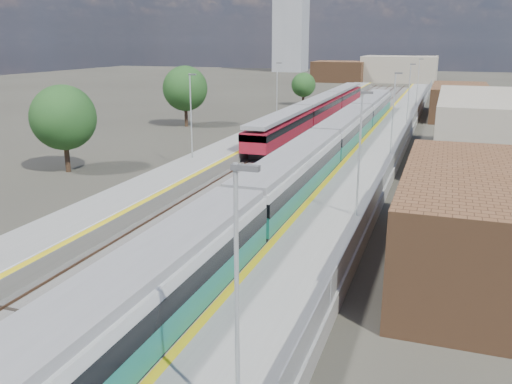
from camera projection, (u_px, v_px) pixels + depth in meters
The scene contains 11 objects.
ground at pixel (337, 145), 60.78m from camera, with size 320.00×320.00×0.00m, color #47443A.
ballast_bed at pixel (322, 139), 63.76m from camera, with size 10.50×155.00×0.06m, color #565451.
tracks at pixel (330, 137), 65.07m from camera, with size 8.96×160.00×0.17m.
platform_right at pixel (388, 139), 61.22m from camera, with size 4.70×155.00×8.52m.
platform_left at pixel (267, 132), 65.77m from camera, with size 4.30×155.00×8.52m.
buildings at pixel (336, 42), 144.15m from camera, with size 72.00×185.50×40.00m.
green_train at pixel (324, 148), 47.04m from camera, with size 2.96×82.31×3.26m.
red_train at pixel (320, 108), 75.83m from camera, with size 2.78×56.34×3.50m.
tree_a at pixel (63, 118), 46.88m from camera, with size 5.66×5.66×7.67m.
tree_b at pixel (185, 89), 72.07m from camera, with size 5.96×5.96×8.08m.
tree_c at pixel (303, 85), 95.98m from camera, with size 4.27×4.27×5.79m.
Camera 1 is at (11.17, -9.61, 11.31)m, focal length 38.00 mm.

